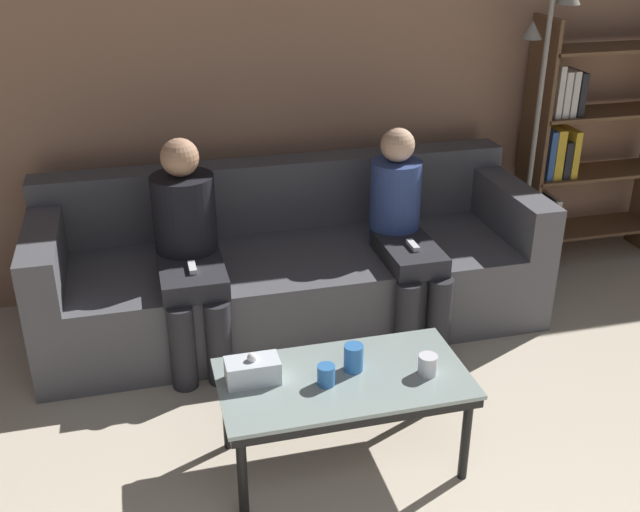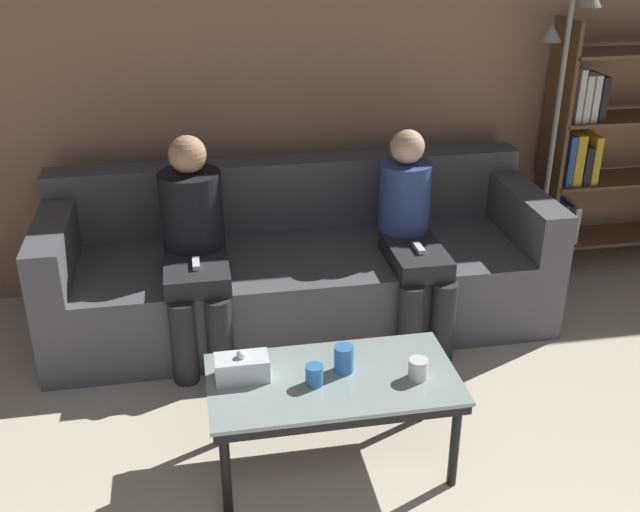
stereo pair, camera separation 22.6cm
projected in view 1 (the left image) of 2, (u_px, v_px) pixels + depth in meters
The scene contains 11 objects.
wall_back at pixel (267, 75), 4.36m from camera, with size 12.00×0.06×2.60m.
couch at pixel (290, 268), 4.29m from camera, with size 2.78×0.96×0.86m.
coffee_table at pixel (343, 386), 3.10m from camera, with size 1.03×0.54×0.44m.
cup_near_left at pixel (354, 358), 3.10m from camera, with size 0.08×0.08×0.12m.
cup_near_right at pixel (326, 375), 3.02m from camera, with size 0.07×0.07×0.09m.
cup_far_center at pixel (428, 365), 3.08m from camera, with size 0.08×0.08×0.09m.
tissue_box at pixel (253, 370), 3.03m from camera, with size 0.22×0.12×0.13m.
bookshelf at pixel (580, 144), 4.82m from camera, with size 0.96×0.32×1.61m.
standing_lamp at pixel (541, 106), 4.47m from camera, with size 0.31×0.26×1.81m.
seated_person_left_end at pixel (188, 245), 3.84m from camera, with size 0.33×0.68×1.15m.
seated_person_mid_left at pixel (403, 230), 4.08m from camera, with size 0.31×0.70×1.12m.
Camera 1 is at (-0.80, -0.12, 2.22)m, focal length 42.00 mm.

